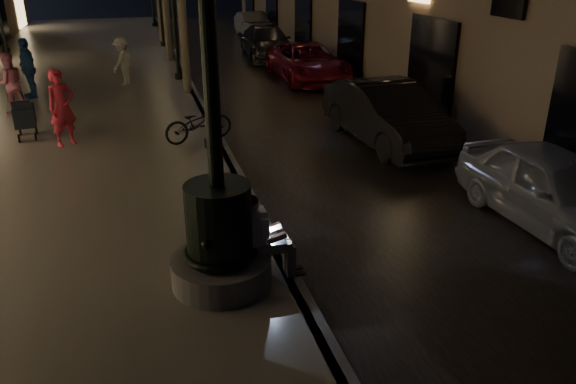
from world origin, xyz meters
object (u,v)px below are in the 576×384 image
object	(u,v)px
stroller	(24,116)
pedestrian_pink	(10,83)
car_front	(556,190)
seated_man_laptop	(263,234)
car_fifth	(253,25)
lamp_curb_a	(203,15)
pedestrian_red	(62,108)
pedestrian_white	(123,61)
fountain_lamppost	(219,218)
car_rear	(267,43)
car_second	(387,114)
car_third	(308,62)
bicycle	(198,123)
pedestrian_blue	(27,68)

from	to	relation	value
stroller	pedestrian_pink	world-z (taller)	pedestrian_pink
stroller	car_front	distance (m)	12.03
seated_man_laptop	car_fifth	xyz separation A→B (m)	(5.33, 25.38, -0.23)
lamp_curb_a	pedestrian_red	world-z (taller)	lamp_curb_a
car_front	pedestrian_white	size ratio (longest dim) A/B	2.55
pedestrian_red	fountain_lamppost	bearing A→B (deg)	-101.81
stroller	car_rear	bearing A→B (deg)	44.58
stroller	car_fifth	distance (m)	19.92
stroller	car_second	distance (m)	8.99
car_rear	car_fifth	world-z (taller)	car_rear
pedestrian_red	car_rear	bearing A→B (deg)	23.81
car_third	seated_man_laptop	bearing A→B (deg)	-110.37
lamp_curb_a	car_second	size ratio (longest dim) A/B	1.04
car_third	pedestrian_red	xyz separation A→B (m)	(-8.04, -6.28, 0.43)
pedestrian_white	lamp_curb_a	bearing A→B (deg)	46.13
fountain_lamppost	lamp_curb_a	xyz separation A→B (m)	(0.70, 6.00, 2.02)
lamp_curb_a	car_front	xyz separation A→B (m)	(5.27, -5.40, -2.54)
seated_man_laptop	bicycle	xyz separation A→B (m)	(-0.10, 6.54, -0.24)
lamp_curb_a	car_rear	bearing A→B (deg)	70.55
bicycle	pedestrian_pink	bearing A→B (deg)	33.19
fountain_lamppost	pedestrian_red	bearing A→B (deg)	110.15
seated_man_laptop	pedestrian_blue	world-z (taller)	pedestrian_blue
seated_man_laptop	car_rear	size ratio (longest dim) A/B	0.27
car_front	pedestrian_red	bearing A→B (deg)	140.66
car_front	pedestrian_red	distance (m)	10.77
seated_man_laptop	pedestrian_red	world-z (taller)	pedestrian_red
stroller	lamp_curb_a	bearing A→B (deg)	-29.62
car_second	pedestrian_pink	world-z (taller)	pedestrian_pink
pedestrian_white	seated_man_laptop	bearing A→B (deg)	39.63
lamp_curb_a	seated_man_laptop	bearing A→B (deg)	-90.85
car_second	bicycle	distance (m)	4.69
lamp_curb_a	car_third	xyz separation A→B (m)	(4.74, 7.38, -2.56)
stroller	car_rear	size ratio (longest dim) A/B	0.24
fountain_lamppost	car_rear	distance (m)	19.09
bicycle	fountain_lamppost	bearing A→B (deg)	158.84
pedestrian_blue	car_front	bearing A→B (deg)	11.47
car_fifth	pedestrian_red	bearing A→B (deg)	-116.41
pedestrian_white	bicycle	bearing A→B (deg)	45.69
stroller	car_fifth	size ratio (longest dim) A/B	0.28
lamp_curb_a	pedestrian_white	world-z (taller)	lamp_curb_a
car_third	pedestrian_blue	bearing A→B (deg)	-174.88
fountain_lamppost	pedestrian_white	world-z (taller)	fountain_lamppost
pedestrian_red	bicycle	xyz separation A→B (m)	(3.11, -0.57, -0.46)
stroller	bicycle	bearing A→B (deg)	-24.14
seated_man_laptop	pedestrian_blue	size ratio (longest dim) A/B	0.70
pedestrian_white	car_second	bearing A→B (deg)	70.85
fountain_lamppost	stroller	distance (m)	8.68
fountain_lamppost	seated_man_laptop	size ratio (longest dim) A/B	4.00
pedestrian_white	bicycle	distance (m)	7.22
seated_man_laptop	pedestrian_pink	size ratio (longest dim) A/B	0.76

